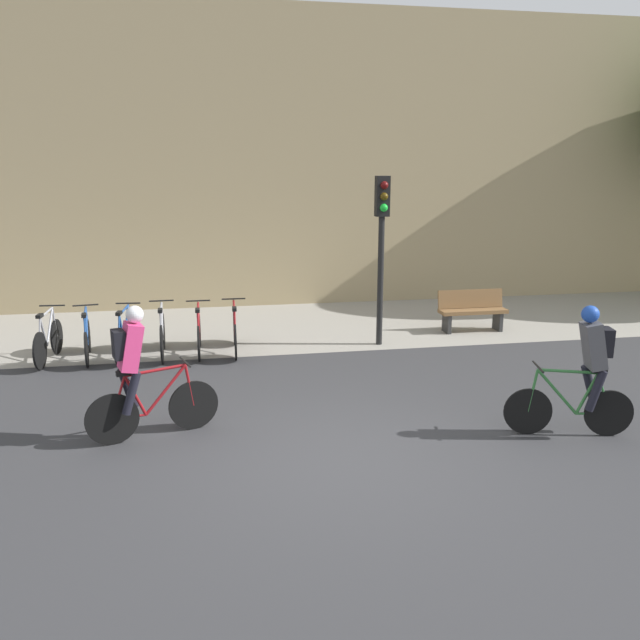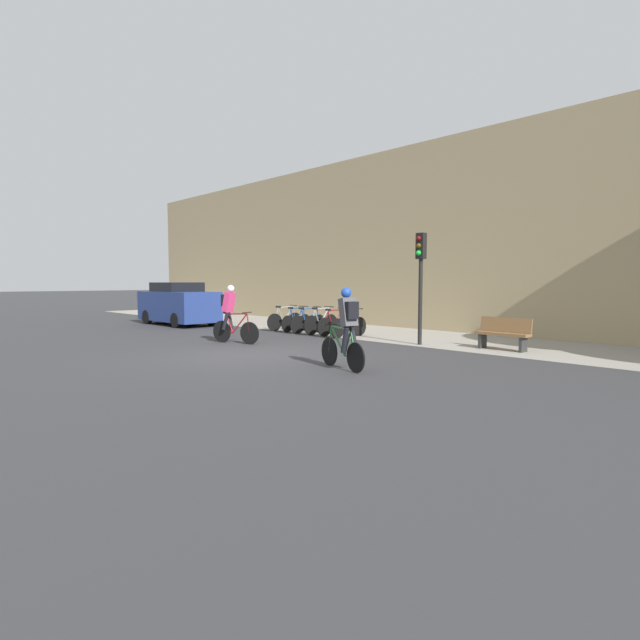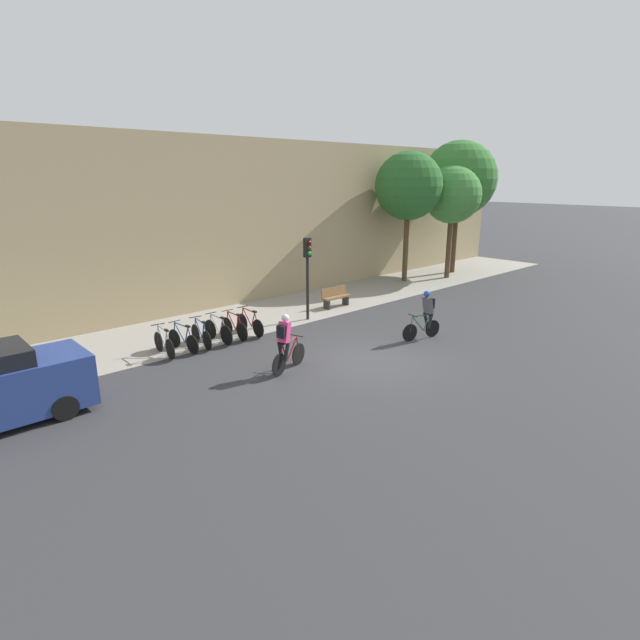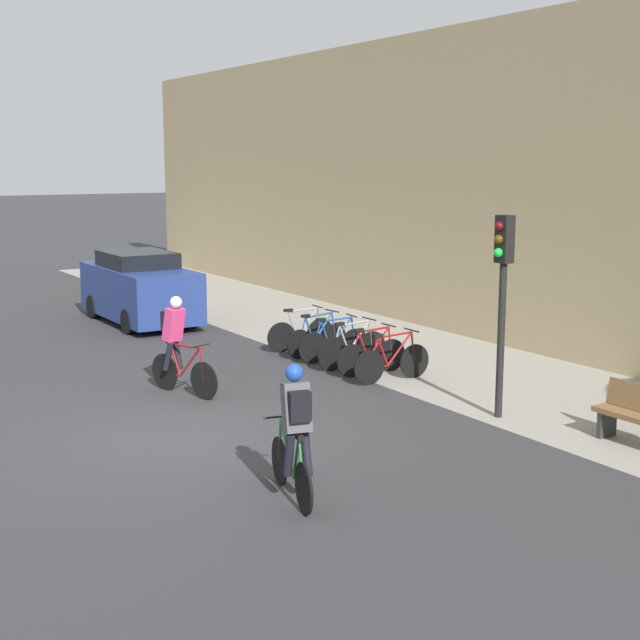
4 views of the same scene
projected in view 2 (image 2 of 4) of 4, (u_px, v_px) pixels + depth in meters
name	position (u px, v px, depth m)	size (l,w,h in m)	color
ground	(250.00, 355.00, 12.82)	(200.00, 200.00, 0.00)	#333335
kerb_strip	(407.00, 335.00, 17.47)	(44.00, 4.50, 0.01)	gray
building_facade	(449.00, 235.00, 18.95)	(44.00, 0.60, 7.27)	tan
cyclist_pink	(231.00, 312.00, 15.24)	(1.66, 0.64, 1.78)	black
cyclist_grey	(347.00, 326.00, 10.52)	(1.64, 0.58, 1.76)	black
parked_bike_0	(285.00, 320.00, 19.34)	(0.46, 1.64, 0.97)	black
parked_bike_1	(296.00, 321.00, 18.85)	(0.46, 1.63, 0.95)	black
parked_bike_2	(308.00, 322.00, 18.37)	(0.46, 1.62, 0.96)	black
parked_bike_3	(321.00, 323.00, 17.88)	(0.46, 1.70, 0.98)	black
parked_bike_4	(334.00, 324.00, 17.39)	(0.46, 1.62, 0.96)	black
parked_bike_5	(349.00, 325.00, 16.91)	(0.46, 1.72, 0.97)	black
traffic_light_pole	(421.00, 267.00, 14.71)	(0.26, 0.30, 3.31)	black
bench	(503.00, 333.00, 13.71)	(1.47, 0.44, 0.89)	brown
parked_car	(178.00, 304.00, 21.78)	(4.30, 1.84, 1.85)	navy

